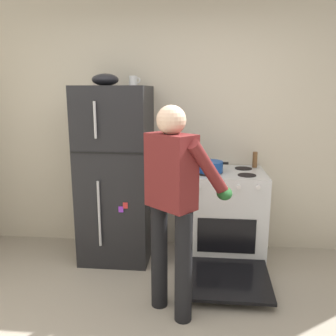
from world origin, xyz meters
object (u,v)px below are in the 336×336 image
(refrigerator, at_px, (117,174))
(stove_range, at_px, (225,218))
(coffee_mug, at_px, (133,81))
(person_cook, at_px, (174,194))
(mixing_bowl, at_px, (105,80))
(red_pot, at_px, (210,166))
(pepper_mill, at_px, (255,160))

(refrigerator, xyz_separation_m, stove_range, (1.09, -0.02, -0.42))
(coffee_mug, bearing_deg, stove_range, -4.27)
(stove_range, height_order, coffee_mug, coffee_mug)
(person_cook, xyz_separation_m, mixing_bowl, (-0.74, 0.92, 0.84))
(stove_range, bearing_deg, mixing_bowl, 179.12)
(coffee_mug, xyz_separation_m, mixing_bowl, (-0.26, -0.05, 0.01))
(red_pot, distance_m, mixing_bowl, 1.30)
(mixing_bowl, bearing_deg, pepper_mill, 7.73)
(stove_range, bearing_deg, refrigerator, 179.07)
(person_cook, relative_size, mixing_bowl, 6.27)
(refrigerator, relative_size, person_cook, 1.09)
(refrigerator, xyz_separation_m, person_cook, (0.66, -0.92, 0.08))
(stove_range, relative_size, coffee_mug, 10.96)
(refrigerator, bearing_deg, red_pot, -3.05)
(refrigerator, bearing_deg, coffee_mug, 15.40)
(stove_range, distance_m, red_pot, 0.55)
(person_cook, height_order, pepper_mill, person_cook)
(stove_range, distance_m, mixing_bowl, 1.78)
(refrigerator, bearing_deg, stove_range, -0.93)
(refrigerator, relative_size, pepper_mill, 11.01)
(person_cook, bearing_deg, mixing_bowl, 128.91)
(person_cook, bearing_deg, red_pot, 72.41)
(red_pot, xyz_separation_m, mixing_bowl, (-1.01, 0.05, 0.82))
(pepper_mill, bearing_deg, coffee_mug, -172.94)
(refrigerator, distance_m, stove_range, 1.17)
(refrigerator, xyz_separation_m, coffee_mug, (0.18, 0.05, 0.92))
(red_pot, height_order, pepper_mill, pepper_mill)
(stove_range, xyz_separation_m, mixing_bowl, (-1.17, 0.02, 1.34))
(refrigerator, distance_m, coffee_mug, 0.94)
(pepper_mill, distance_m, mixing_bowl, 1.68)
(red_pot, relative_size, coffee_mug, 3.13)
(stove_range, xyz_separation_m, red_pot, (-0.16, -0.03, 0.53))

